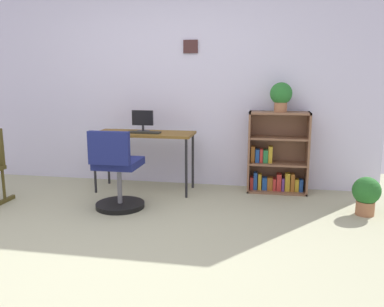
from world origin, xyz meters
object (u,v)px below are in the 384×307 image
at_px(bookshelf_low, 277,157).
at_px(potted_plant_on_shelf, 281,95).
at_px(potted_plant_floor, 366,194).
at_px(keyboard, 144,132).
at_px(monitor, 143,121).
at_px(office_chair, 117,175).
at_px(desk, 144,137).

bearing_deg(bookshelf_low, potted_plant_on_shelf, -68.95).
bearing_deg(potted_plant_floor, keyboard, 171.17).
relative_size(bookshelf_low, potted_plant_on_shelf, 2.84).
distance_m(monitor, office_chair, 0.93).
relative_size(office_chair, potted_plant_floor, 2.18).
relative_size(potted_plant_on_shelf, potted_plant_floor, 0.87).
relative_size(keyboard, bookshelf_low, 0.41).
bearing_deg(potted_plant_floor, monitor, 168.63).
bearing_deg(potted_plant_on_shelf, keyboard, -169.89).
distance_m(keyboard, bookshelf_low, 1.63).
relative_size(monitor, bookshelf_low, 0.27).
height_order(office_chair, bookshelf_low, bookshelf_low).
xyz_separation_m(desk, office_chair, (-0.07, -0.74, -0.29)).
height_order(bookshelf_low, potted_plant_on_shelf, potted_plant_on_shelf).
bearing_deg(office_chair, desk, 84.59).
relative_size(desk, bookshelf_low, 1.23).
distance_m(keyboard, potted_plant_on_shelf, 1.67).
bearing_deg(potted_plant_floor, bookshelf_low, 140.84).
bearing_deg(potted_plant_on_shelf, desk, -172.57).
bearing_deg(office_chair, keyboard, 82.19).
height_order(desk, potted_plant_on_shelf, potted_plant_on_shelf).
xyz_separation_m(keyboard, potted_plant_on_shelf, (1.58, 0.28, 0.44)).
bearing_deg(office_chair, potted_plant_on_shelf, 29.66).
distance_m(keyboard, office_chair, 0.77).
xyz_separation_m(bookshelf_low, potted_plant_on_shelf, (0.02, -0.05, 0.75)).
height_order(monitor, bookshelf_low, monitor).
xyz_separation_m(keyboard, potted_plant_floor, (2.44, -0.38, -0.51)).
distance_m(monitor, keyboard, 0.18).
xyz_separation_m(keyboard, bookshelf_low, (1.56, 0.34, -0.31)).
xyz_separation_m(monitor, potted_plant_floor, (2.49, -0.50, -0.63)).
distance_m(office_chair, potted_plant_floor, 2.55).
xyz_separation_m(monitor, keyboard, (0.05, -0.12, -0.12)).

